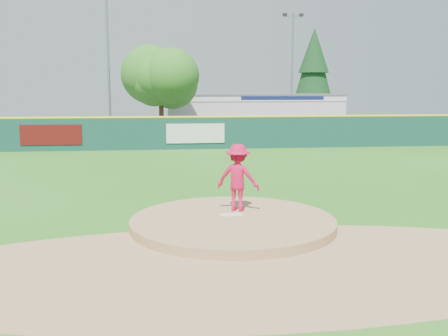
{
  "coord_description": "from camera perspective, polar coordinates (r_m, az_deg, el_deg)",
  "views": [
    {
      "loc": [
        -1.77,
        -12.9,
        3.65
      ],
      "look_at": [
        0.0,
        2.0,
        1.3
      ],
      "focal_mm": 40.0,
      "sensor_mm": 36.0,
      "label": 1
    }
  ],
  "objects": [
    {
      "name": "light_pole_right",
      "position": [
        43.3,
        7.78,
        11.32
      ],
      "size": [
        1.75,
        0.25,
        10.0
      ],
      "color": "gray",
      "rests_on": "ground"
    },
    {
      "name": "pitcher",
      "position": [
        14.1,
        1.6,
        -1.1
      ],
      "size": [
        1.41,
        1.16,
        1.9
      ],
      "primitive_type": "imported",
      "rotation": [
        0.0,
        0.0,
        2.71
      ],
      "color": "#C5103D",
      "rests_on": "pitchers_mound"
    },
    {
      "name": "pitchers_mound",
      "position": [
        13.52,
        1.01,
        -6.76
      ],
      "size": [
        5.5,
        5.5,
        0.5
      ],
      "primitive_type": "cylinder",
      "color": "#9E774C",
      "rests_on": "ground"
    },
    {
      "name": "ground",
      "position": [
        13.52,
        1.01,
        -6.76
      ],
      "size": [
        120.0,
        120.0,
        0.0
      ],
      "primitive_type": "plane",
      "color": "#286B19",
      "rests_on": "ground"
    },
    {
      "name": "outfield_fence",
      "position": [
        31.05,
        -3.5,
        4.15
      ],
      "size": [
        40.0,
        0.14,
        2.07
      ],
      "color": "#123B33",
      "rests_on": "ground"
    },
    {
      "name": "pitching_rubber",
      "position": [
        13.74,
        0.84,
        -5.34
      ],
      "size": [
        0.6,
        0.15,
        0.04
      ],
      "primitive_type": "cube",
      "color": "white",
      "rests_on": "pitchers_mound"
    },
    {
      "name": "deciduous_tree",
      "position": [
        37.91,
        -7.24,
        10.19
      ],
      "size": [
        5.6,
        5.6,
        7.36
      ],
      "color": "#382314",
      "rests_on": "ground"
    },
    {
      "name": "van",
      "position": [
        34.56,
        3.39,
        3.86
      ],
      "size": [
        4.74,
        3.11,
        1.21
      ],
      "primitive_type": "imported",
      "rotation": [
        0.0,
        0.0,
        1.84
      ],
      "color": "silver",
      "rests_on": "parking_lot"
    },
    {
      "name": "conifer_tree",
      "position": [
        51.12,
        10.2,
        10.88
      ],
      "size": [
        4.4,
        4.4,
        9.5
      ],
      "color": "#382314",
      "rests_on": "ground"
    },
    {
      "name": "fence_banners",
      "position": [
        31.03,
        -11.31,
        3.82
      ],
      "size": [
        12.27,
        0.04,
        1.2
      ],
      "color": "#530C0B",
      "rests_on": "ground"
    },
    {
      "name": "light_pole_left",
      "position": [
        40.19,
        -13.11,
        12.09
      ],
      "size": [
        1.75,
        0.25,
        11.0
      ],
      "color": "gray",
      "rests_on": "ground"
    },
    {
      "name": "parking_lot",
      "position": [
        40.1,
        -4.23,
        3.66
      ],
      "size": [
        44.0,
        16.0,
        0.02
      ],
      "primitive_type": "cube",
      "color": "#38383A",
      "rests_on": "ground"
    },
    {
      "name": "infield_dirt_arc",
      "position": [
        10.69,
        3.23,
        -11.03
      ],
      "size": [
        15.4,
        15.4,
        0.01
      ],
      "primitive_type": "cylinder",
      "color": "#9E774C",
      "rests_on": "ground"
    },
    {
      "name": "pool_building_grp",
      "position": [
        45.6,
        3.05,
        6.39
      ],
      "size": [
        15.2,
        8.2,
        3.31
      ],
      "color": "silver",
      "rests_on": "ground"
    }
  ]
}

